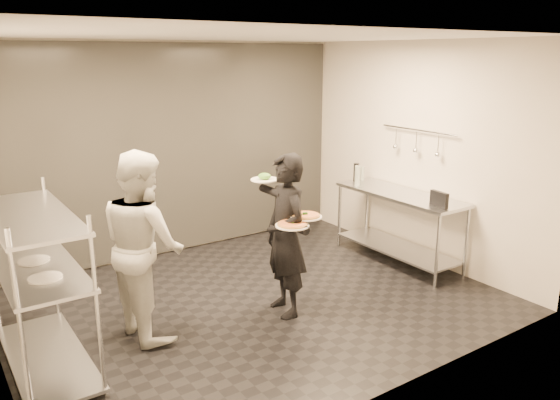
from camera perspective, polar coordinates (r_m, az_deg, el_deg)
room_shell at (r=6.64m, az=-8.12°, el=4.22°), size 5.00×4.00×2.80m
pass_rack at (r=5.09m, az=-23.93°, el=-7.80°), size 0.60×1.60×1.50m
prep_counter at (r=7.17m, az=12.31°, el=-1.54°), size 0.60×1.80×0.92m
utensil_rail at (r=7.15m, az=14.10°, el=5.88°), size 0.07×1.20×0.31m
waiter at (r=5.55m, az=0.60°, el=-3.76°), size 0.49×0.67×1.69m
chef at (r=5.30m, az=-14.07°, el=-4.51°), size 0.74×0.92×1.80m
pizza_plate_near at (r=5.26m, az=1.29°, el=-2.58°), size 0.33×0.33×0.05m
pizza_plate_far at (r=5.41m, az=2.75°, el=-1.65°), size 0.32×0.32×0.05m
salad_plate at (r=5.57m, az=-1.63°, el=2.34°), size 0.28×0.28×0.07m
pos_monitor at (r=6.53m, az=16.29°, el=0.07°), size 0.08×0.26×0.18m
bottle_green at (r=7.34m, az=8.11°, el=2.51°), size 0.08×0.08×0.27m
bottle_clear at (r=7.68m, az=8.59°, el=2.76°), size 0.06×0.06×0.19m
bottle_dark at (r=7.60m, az=7.96°, el=2.87°), size 0.07×0.07×0.25m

